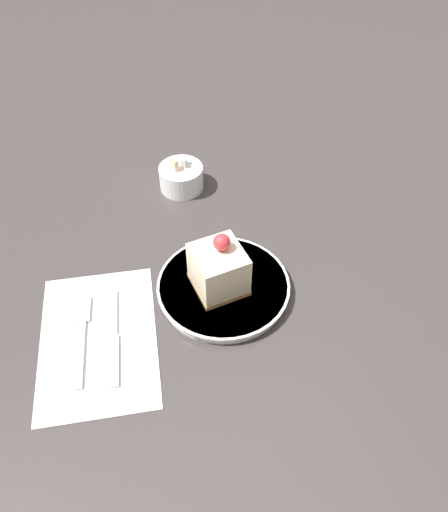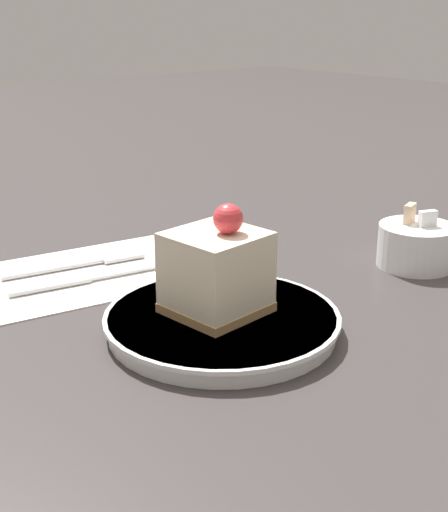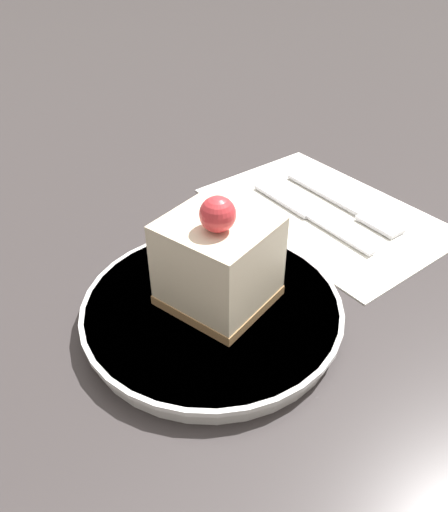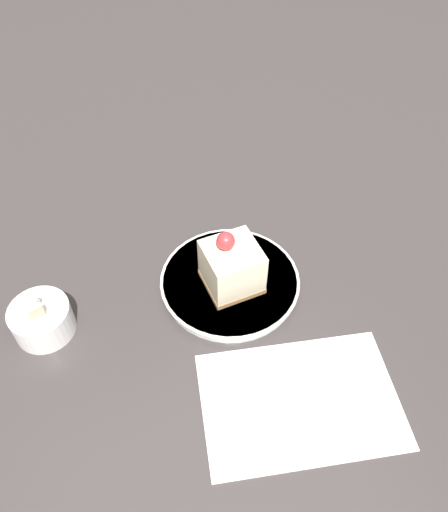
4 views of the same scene
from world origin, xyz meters
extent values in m
plane|color=#383333|center=(0.00, 0.00, 0.00)|extent=(4.00, 4.00, 0.00)
cylinder|color=silver|center=(0.00, 0.00, 0.01)|extent=(0.20, 0.20, 0.02)
cylinder|color=silver|center=(0.00, 0.00, 0.02)|extent=(0.21, 0.21, 0.00)
cube|color=#9E7547|center=(-0.01, 0.00, 0.02)|extent=(0.08, 0.09, 0.01)
cube|color=beige|center=(-0.01, 0.00, 0.06)|extent=(0.08, 0.08, 0.07)
sphere|color=red|center=(0.00, 0.01, 0.11)|extent=(0.03, 0.03, 0.03)
cube|color=white|center=(-0.21, -0.02, 0.00)|extent=(0.21, 0.28, 0.00)
cube|color=silver|center=(-0.24, -0.04, 0.01)|extent=(0.03, 0.11, 0.00)
cube|color=silver|center=(-0.22, 0.04, 0.01)|extent=(0.03, 0.05, 0.00)
cube|color=silver|center=(-0.19, -0.07, 0.01)|extent=(0.03, 0.09, 0.00)
cube|color=silver|center=(-0.18, 0.01, 0.01)|extent=(0.03, 0.09, 0.00)
cylinder|color=white|center=(0.01, 0.28, 0.02)|extent=(0.09, 0.09, 0.05)
cube|color=#D8B28C|center=(0.00, 0.28, 0.06)|extent=(0.01, 0.02, 0.02)
cube|color=white|center=(0.02, 0.28, 0.06)|extent=(0.02, 0.02, 0.02)
camera|label=1|loc=(-0.17, -0.48, 0.63)|focal=35.00mm
camera|label=2|loc=(0.44, -0.38, 0.28)|focal=50.00mm
camera|label=3|loc=(0.22, 0.21, 0.29)|focal=35.00mm
camera|label=4|loc=(-0.45, 0.16, 0.61)|focal=35.00mm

